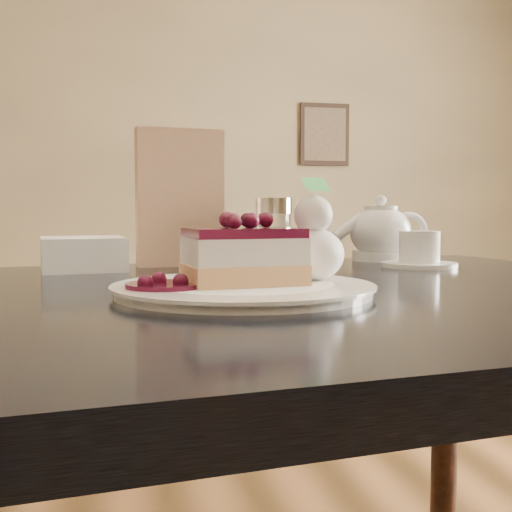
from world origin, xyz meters
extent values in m
cube|color=tan|center=(0.00, 5.00, 1.50)|extent=(8.00, 0.02, 3.00)
cube|color=black|center=(1.80, 4.97, 1.60)|extent=(0.45, 0.03, 0.55)
cube|color=black|center=(0.12, 0.21, 0.80)|extent=(1.41, 1.03, 0.04)
cylinder|color=#33190F|center=(0.66, 0.65, 0.39)|extent=(0.05, 0.05, 0.77)
cylinder|color=white|center=(0.13, 0.16, 0.82)|extent=(0.30, 0.30, 0.01)
cube|color=#EBB46B|center=(0.13, 0.16, 0.84)|extent=(0.14, 0.11, 0.02)
cube|color=silver|center=(0.13, 0.16, 0.87)|extent=(0.14, 0.11, 0.03)
cube|color=#461431|center=(0.13, 0.16, 0.89)|extent=(0.14, 0.10, 0.01)
ellipsoid|color=white|center=(0.22, 0.18, 0.86)|extent=(0.08, 0.08, 0.06)
cylinder|color=#461431|center=(0.04, 0.14, 0.83)|extent=(0.09, 0.09, 0.01)
cylinder|color=white|center=(0.50, 0.46, 0.82)|extent=(0.13, 0.13, 0.01)
cylinder|color=white|center=(0.50, 0.46, 0.85)|extent=(0.07, 0.07, 0.05)
ellipsoid|color=white|center=(0.49, 0.61, 0.87)|extent=(0.12, 0.12, 0.10)
cylinder|color=white|center=(0.49, 0.61, 0.93)|extent=(0.07, 0.07, 0.01)
cylinder|color=white|center=(0.41, 0.61, 0.87)|extent=(0.07, 0.02, 0.06)
cube|color=beige|center=(0.10, 0.57, 0.94)|extent=(0.16, 0.05, 0.24)
cylinder|color=white|center=(0.26, 0.55, 0.86)|extent=(0.06, 0.06, 0.09)
cylinder|color=silver|center=(0.26, 0.55, 0.92)|extent=(0.07, 0.07, 0.03)
cube|color=white|center=(-0.07, 0.52, 0.85)|extent=(0.15, 0.15, 0.05)
camera|label=1|loc=(-0.01, -0.57, 0.91)|focal=45.00mm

